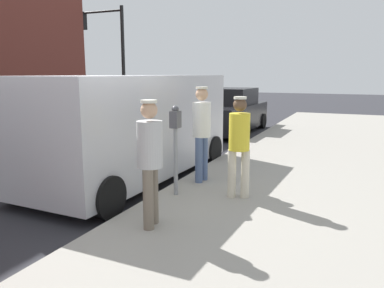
{
  "coord_description": "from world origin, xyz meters",
  "views": [
    {
      "loc": [
        4.14,
        -5.09,
        2.18
      ],
      "look_at": [
        1.65,
        0.55,
        1.05
      ],
      "focal_mm": 35.84,
      "sensor_mm": 36.0,
      "label": 1
    }
  ],
  "objects": [
    {
      "name": "ground_plane",
      "position": [
        0.0,
        0.0,
        0.0
      ],
      "size": [
        80.0,
        80.0,
        0.0
      ],
      "primitive_type": "plane",
      "color": "#2D2D33"
    },
    {
      "name": "traffic_light_corner",
      "position": [
        -6.87,
        10.09,
        3.52
      ],
      "size": [
        2.48,
        0.42,
        5.2
      ],
      "color": "black",
      "rests_on": "ground"
    },
    {
      "name": "parked_van",
      "position": [
        -0.15,
        1.54,
        1.15
      ],
      "size": [
        2.29,
        5.27,
        2.15
      ],
      "color": "#BCBCC1",
      "rests_on": "ground"
    },
    {
      "name": "pedestrian_in_yellow",
      "position": [
        2.36,
        0.84,
        1.11
      ],
      "size": [
        0.35,
        0.34,
        1.67
      ],
      "color": "beige",
      "rests_on": "sidewalk_slab"
    },
    {
      "name": "parked_sedan_ahead",
      "position": [
        -0.4,
        8.58,
        0.75
      ],
      "size": [
        2.04,
        4.44,
        1.65
      ],
      "color": "black",
      "rests_on": "ground"
    },
    {
      "name": "parking_meter_near",
      "position": [
        1.35,
        0.55,
        1.18
      ],
      "size": [
        0.14,
        0.18,
        1.52
      ],
      "color": "gray",
      "rests_on": "sidewalk_slab"
    },
    {
      "name": "pedestrian_in_white",
      "position": [
        1.43,
        1.5,
        1.19
      ],
      "size": [
        0.34,
        0.36,
        1.8
      ],
      "color": "#4C608C",
      "rests_on": "sidewalk_slab"
    },
    {
      "name": "sidewalk_slab",
      "position": [
        3.5,
        0.0,
        0.07
      ],
      "size": [
        5.0,
        32.0,
        0.15
      ],
      "primitive_type": "cube",
      "color": "#9E998E",
      "rests_on": "ground"
    },
    {
      "name": "pedestrian_in_gray",
      "position": [
        1.65,
        -0.82,
        1.13
      ],
      "size": [
        0.34,
        0.35,
        1.7
      ],
      "color": "#726656",
      "rests_on": "sidewalk_slab"
    }
  ]
}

